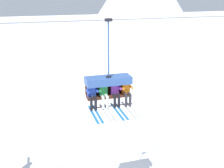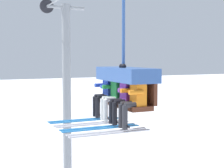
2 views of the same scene
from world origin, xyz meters
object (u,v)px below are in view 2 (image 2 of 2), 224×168
object	(u,v)px
chairlift_chair	(126,79)
lift_tower_near	(67,106)
skier_blue	(105,91)
skier_purple	(122,95)
skier_green	(113,92)
skier_orange	(133,98)

from	to	relation	value
chairlift_chair	lift_tower_near	bearing A→B (deg)	174.28
skier_blue	skier_purple	bearing A→B (deg)	0.40
lift_tower_near	skier_blue	size ratio (longest dim) A/B	5.38
skier_green	chairlift_chair	bearing A→B (deg)	41.75
chairlift_chair	skier_purple	xyz separation A→B (m)	(0.24, -0.21, -0.30)
lift_tower_near	skier_green	distance (m)	7.04
skier_blue	skier_purple	xyz separation A→B (m)	(0.97, 0.01, 0.02)
skier_purple	skier_orange	world-z (taller)	skier_purple
skier_purple	skier_orange	size ratio (longest dim) A/B	1.00
lift_tower_near	skier_orange	distance (m)	7.98
chairlift_chair	skier_blue	xyz separation A→B (m)	(-0.73, -0.22, -0.32)
skier_blue	skier_purple	distance (m)	0.97
lift_tower_near	skier_blue	bearing A→B (deg)	-8.32
skier_purple	skier_blue	bearing A→B (deg)	-179.60
skier_green	skier_blue	bearing A→B (deg)	-179.20
lift_tower_near	chairlift_chair	size ratio (longest dim) A/B	2.62
chairlift_chair	skier_purple	distance (m)	0.44
skier_blue	skier_green	distance (m)	0.49
lift_tower_near	skier_green	world-z (taller)	lift_tower_near
skier_blue	skier_purple	world-z (taller)	skier_purple
lift_tower_near	skier_purple	bearing A→B (deg)	-7.18
skier_blue	skier_orange	xyz separation A→B (m)	(1.45, 0.00, 0.00)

